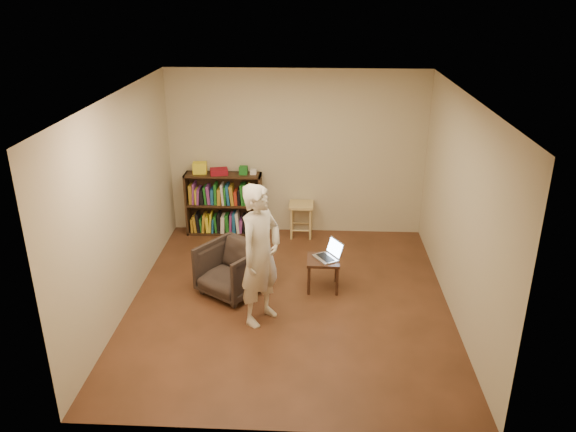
{
  "coord_description": "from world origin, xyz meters",
  "views": [
    {
      "loc": [
        0.3,
        -6.18,
        3.74
      ],
      "look_at": [
        -0.03,
        0.35,
        1.03
      ],
      "focal_mm": 35.0,
      "sensor_mm": 36.0,
      "label": 1
    }
  ],
  "objects_px": {
    "bookshelf": "(224,207)",
    "armchair": "(231,269)",
    "person": "(260,255)",
    "stool": "(301,210)",
    "side_table": "(323,264)",
    "laptop": "(329,254)"
  },
  "relations": [
    {
      "from": "stool",
      "to": "armchair",
      "type": "distance_m",
      "value": 2.03
    },
    {
      "from": "side_table",
      "to": "laptop",
      "type": "height_order",
      "value": "laptop"
    },
    {
      "from": "side_table",
      "to": "laptop",
      "type": "distance_m",
      "value": 0.16
    },
    {
      "from": "stool",
      "to": "side_table",
      "type": "distance_m",
      "value": 1.7
    },
    {
      "from": "laptop",
      "to": "person",
      "type": "distance_m",
      "value": 1.22
    },
    {
      "from": "side_table",
      "to": "person",
      "type": "xyz_separation_m",
      "value": [
        -0.74,
        -0.79,
        0.5
      ]
    },
    {
      "from": "bookshelf",
      "to": "stool",
      "type": "xyz_separation_m",
      "value": [
        1.23,
        -0.06,
        0.0
      ]
    },
    {
      "from": "bookshelf",
      "to": "stool",
      "type": "height_order",
      "value": "bookshelf"
    },
    {
      "from": "laptop",
      "to": "armchair",
      "type": "bearing_deg",
      "value": -111.96
    },
    {
      "from": "bookshelf",
      "to": "armchair",
      "type": "xyz_separation_m",
      "value": [
        0.39,
        -1.9,
        -0.1
      ]
    },
    {
      "from": "armchair",
      "to": "laptop",
      "type": "bearing_deg",
      "value": 44.1
    },
    {
      "from": "laptop",
      "to": "person",
      "type": "height_order",
      "value": "person"
    },
    {
      "from": "armchair",
      "to": "side_table",
      "type": "bearing_deg",
      "value": 42.77
    },
    {
      "from": "bookshelf",
      "to": "armchair",
      "type": "bearing_deg",
      "value": -78.56
    },
    {
      "from": "stool",
      "to": "side_table",
      "type": "relative_size",
      "value": 1.28
    },
    {
      "from": "stool",
      "to": "person",
      "type": "height_order",
      "value": "person"
    },
    {
      "from": "bookshelf",
      "to": "person",
      "type": "xyz_separation_m",
      "value": [
        0.83,
        -2.52,
        0.42
      ]
    },
    {
      "from": "stool",
      "to": "person",
      "type": "xyz_separation_m",
      "value": [
        -0.4,
        -2.45,
        0.42
      ]
    },
    {
      "from": "side_table",
      "to": "stool",
      "type": "bearing_deg",
      "value": 101.39
    },
    {
      "from": "stool",
      "to": "armchair",
      "type": "height_order",
      "value": "armchair"
    },
    {
      "from": "person",
      "to": "stool",
      "type": "bearing_deg",
      "value": 24.12
    },
    {
      "from": "laptop",
      "to": "person",
      "type": "xyz_separation_m",
      "value": [
        -0.82,
        -0.83,
        0.37
      ]
    }
  ]
}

